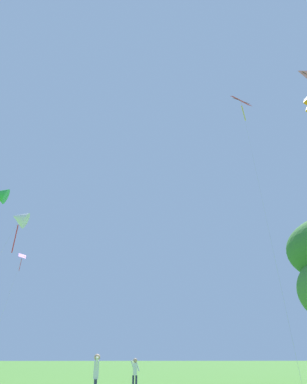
{
  "coord_description": "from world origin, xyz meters",
  "views": [
    {
      "loc": [
        1.72,
        -4.52,
        1.61
      ],
      "look_at": [
        3.24,
        19.24,
        13.58
      ],
      "focal_mm": 30.86,
      "sensor_mm": 36.0,
      "label": 1
    }
  ],
  "objects_px": {
    "kite_white_distant": "(19,219)",
    "person_in_blue_jacket": "(135,372)",
    "kite_red_high": "(242,106)",
    "person_near_tree": "(96,374)",
    "kite_purple_streamer": "(20,263)"
  },
  "relations": [
    {
      "from": "kite_white_distant",
      "to": "person_in_blue_jacket",
      "type": "relative_size",
      "value": 9.03
    },
    {
      "from": "kite_red_high",
      "to": "person_near_tree",
      "type": "height_order",
      "value": "kite_red_high"
    },
    {
      "from": "kite_red_high",
      "to": "person_in_blue_jacket",
      "type": "distance_m",
      "value": 30.84
    },
    {
      "from": "kite_red_high",
      "to": "person_in_blue_jacket",
      "type": "relative_size",
      "value": 18.96
    },
    {
      "from": "kite_purple_streamer",
      "to": "person_in_blue_jacket",
      "type": "relative_size",
      "value": 7.61
    },
    {
      "from": "kite_white_distant",
      "to": "kite_purple_streamer",
      "type": "bearing_deg",
      "value": 102.36
    },
    {
      "from": "kite_purple_streamer",
      "to": "person_in_blue_jacket",
      "type": "distance_m",
      "value": 22.92
    },
    {
      "from": "kite_white_distant",
      "to": "kite_red_high",
      "type": "xyz_separation_m",
      "value": [
        22.94,
        -0.37,
        14.54
      ]
    },
    {
      "from": "kite_white_distant",
      "to": "person_near_tree",
      "type": "height_order",
      "value": "kite_white_distant"
    },
    {
      "from": "kite_purple_streamer",
      "to": "person_in_blue_jacket",
      "type": "xyz_separation_m",
      "value": [
        12.5,
        -16.53,
        -9.78
      ]
    },
    {
      "from": "person_in_blue_jacket",
      "to": "kite_white_distant",
      "type": "bearing_deg",
      "value": 138.53
    },
    {
      "from": "kite_white_distant",
      "to": "person_near_tree",
      "type": "relative_size",
      "value": 8.19
    },
    {
      "from": "kite_white_distant",
      "to": "kite_red_high",
      "type": "height_order",
      "value": "kite_red_high"
    },
    {
      "from": "person_near_tree",
      "to": "kite_white_distant",
      "type": "bearing_deg",
      "value": 122.77
    },
    {
      "from": "kite_red_high",
      "to": "person_near_tree",
      "type": "distance_m",
      "value": 33.2
    }
  ]
}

